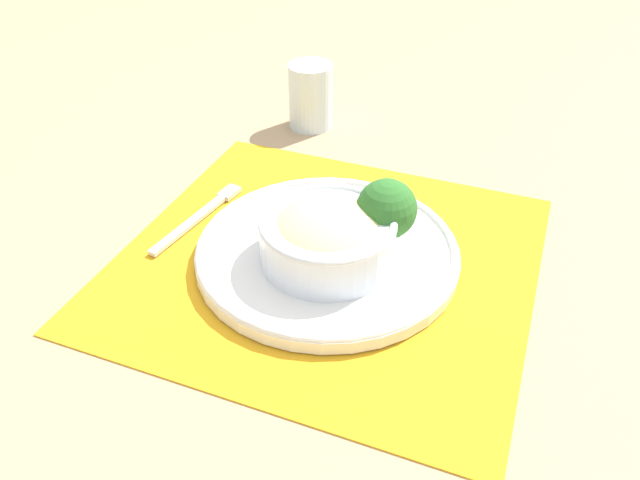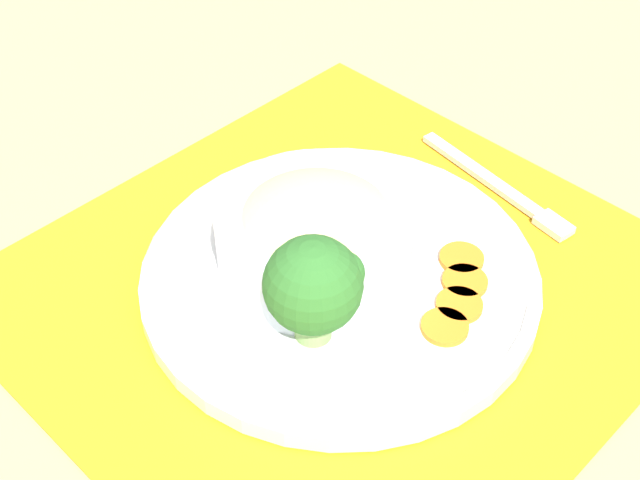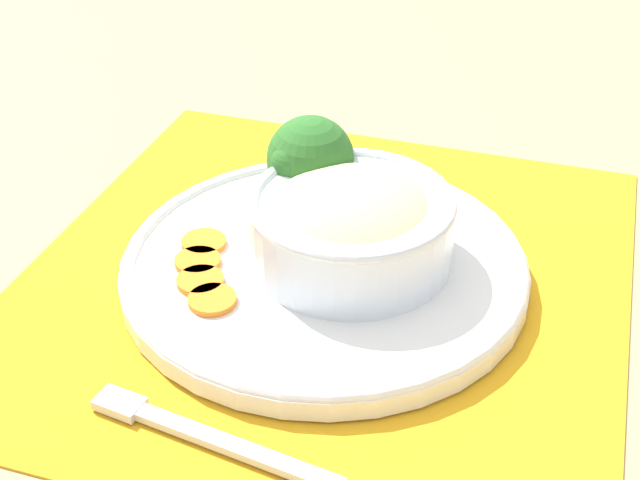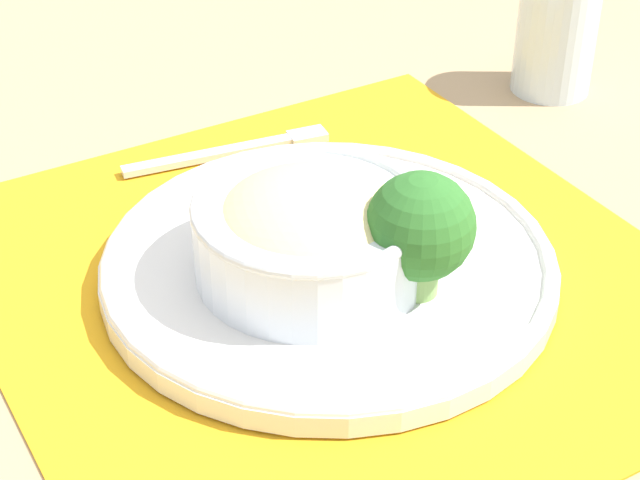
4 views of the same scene
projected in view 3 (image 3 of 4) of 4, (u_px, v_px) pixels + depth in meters
name	position (u px, v px, depth m)	size (l,w,h in m)	color
ground_plane	(324.00, 280.00, 0.72)	(4.00, 4.00, 0.00)	tan
placemat	(324.00, 278.00, 0.72)	(0.53, 0.51, 0.00)	orange
plate	(324.00, 265.00, 0.71)	(0.32, 0.32, 0.02)	white
bowl	(351.00, 222.00, 0.69)	(0.16, 0.16, 0.07)	silver
broccoli_floret	(310.00, 161.00, 0.73)	(0.07, 0.07, 0.09)	#84AD5B
carrot_slice_near	(204.00, 243.00, 0.72)	(0.04, 0.04, 0.01)	orange
carrot_slice_middle	(198.00, 261.00, 0.70)	(0.04, 0.04, 0.01)	orange
carrot_slice_far	(200.00, 281.00, 0.68)	(0.04, 0.04, 0.01)	orange
carrot_slice_extra	(212.00, 300.00, 0.66)	(0.04, 0.04, 0.01)	orange
fork	(192.00, 431.00, 0.57)	(0.03, 0.18, 0.01)	silver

